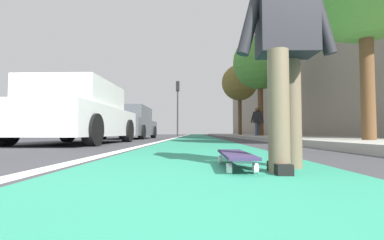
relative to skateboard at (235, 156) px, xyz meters
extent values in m
plane|color=#38383D|center=(9.13, 0.24, -0.09)|extent=(80.00, 80.00, 0.00)
cube|color=#288466|center=(23.13, 0.24, -0.09)|extent=(56.00, 2.00, 0.00)
cube|color=silver|center=(19.13, 1.40, -0.09)|extent=(52.00, 0.16, 0.01)
cube|color=#9E9B93|center=(17.13, -3.35, -0.03)|extent=(52.00, 3.20, 0.13)
cube|color=gray|center=(21.13, -6.23, 5.02)|extent=(40.00, 1.20, 10.23)
cylinder|color=white|center=(0.30, 0.09, -0.06)|extent=(0.07, 0.03, 0.07)
cylinder|color=white|center=(0.30, -0.08, -0.06)|extent=(0.07, 0.03, 0.07)
cylinder|color=white|center=(-0.30, 0.08, -0.06)|extent=(0.07, 0.03, 0.07)
cylinder|color=white|center=(-0.30, -0.09, -0.06)|extent=(0.07, 0.03, 0.07)
cube|color=silver|center=(0.30, 0.00, -0.01)|extent=(0.06, 0.12, 0.02)
cube|color=silver|center=(-0.30, 0.00, -0.01)|extent=(0.06, 0.12, 0.02)
cube|color=#33284C|center=(0.00, 0.00, 0.01)|extent=(0.84, 0.20, 0.02)
cylinder|color=brown|center=(-0.27, -0.25, 0.32)|extent=(0.14, 0.14, 0.82)
cylinder|color=brown|center=(-0.01, -0.43, 0.32)|extent=(0.14, 0.14, 0.82)
cube|color=black|center=(-0.27, -0.25, -0.06)|extent=(0.26, 0.10, 0.07)
cube|color=black|center=(-0.15, -0.35, 1.03)|extent=(0.24, 0.40, 0.60)
cylinder|color=black|center=(-0.15, -0.11, 1.03)|extent=(0.09, 0.24, 0.60)
cylinder|color=black|center=(-0.15, -0.59, 1.03)|extent=(0.09, 0.24, 0.60)
cube|color=silver|center=(4.53, 3.22, 0.44)|extent=(4.10, 1.94, 0.70)
cube|color=silver|center=(4.38, 3.22, 1.09)|extent=(2.27, 1.76, 0.60)
cube|color=#4C606B|center=(5.50, 3.20, 1.09)|extent=(0.07, 1.65, 0.51)
cylinder|color=black|center=(5.81, 4.09, 0.23)|extent=(0.66, 0.23, 0.65)
cylinder|color=black|center=(5.78, 2.31, 0.23)|extent=(0.66, 0.23, 0.65)
cylinder|color=black|center=(3.28, 4.13, 0.23)|extent=(0.66, 0.23, 0.65)
cylinder|color=black|center=(3.25, 2.35, 0.23)|extent=(0.66, 0.23, 0.65)
cube|color=#4C5156|center=(10.28, 3.31, 0.42)|extent=(4.57, 1.75, 0.70)
cube|color=#4C5156|center=(10.13, 3.31, 1.07)|extent=(2.52, 1.60, 0.60)
cube|color=#4C606B|center=(11.38, 3.30, 1.07)|extent=(0.05, 1.51, 0.51)
cylinder|color=black|center=(11.70, 4.11, 0.21)|extent=(0.60, 0.22, 0.60)
cylinder|color=black|center=(11.69, 2.49, 0.21)|extent=(0.60, 0.22, 0.60)
cylinder|color=black|center=(8.88, 4.14, 0.21)|extent=(0.60, 0.22, 0.60)
cylinder|color=black|center=(8.86, 2.51, 0.21)|extent=(0.60, 0.22, 0.60)
cylinder|color=#2D2D2D|center=(19.61, 1.80, 1.74)|extent=(0.12, 0.12, 3.67)
cube|color=black|center=(19.61, 1.80, 3.97)|extent=(0.24, 0.28, 0.80)
sphere|color=red|center=(19.74, 1.80, 4.23)|extent=(0.16, 0.16, 0.16)
sphere|color=#392907|center=(19.74, 1.80, 3.97)|extent=(0.16, 0.16, 0.16)
sphere|color=black|center=(19.74, 1.80, 3.71)|extent=(0.16, 0.16, 0.16)
cylinder|color=brown|center=(3.03, -2.95, 1.15)|extent=(0.24, 0.24, 2.48)
cylinder|color=brown|center=(11.45, -2.95, 1.35)|extent=(0.27, 0.27, 2.89)
sphere|color=#4C8C38|center=(11.45, -2.95, 3.75)|extent=(2.72, 2.72, 2.72)
cylinder|color=brown|center=(17.84, -2.95, 1.45)|extent=(0.27, 0.27, 3.08)
sphere|color=olive|center=(17.84, -2.95, 3.92)|extent=(2.66, 2.66, 2.66)
cylinder|color=#384260|center=(11.45, -2.84, 0.29)|extent=(0.13, 0.13, 0.77)
cylinder|color=#384260|center=(11.20, -2.67, 0.29)|extent=(0.13, 0.13, 0.77)
cube|color=black|center=(11.45, -2.84, -0.06)|extent=(0.24, 0.09, 0.07)
cube|color=black|center=(11.33, -2.75, 0.95)|extent=(0.22, 0.37, 0.56)
cylinder|color=black|center=(11.33, -2.97, 0.95)|extent=(0.08, 0.22, 0.56)
cylinder|color=black|center=(11.33, -2.52, 0.95)|extent=(0.08, 0.22, 0.56)
sphere|color=brown|center=(11.33, -2.75, 1.34)|extent=(0.21, 0.21, 0.21)
camera|label=1|loc=(-2.06, 0.30, 0.17)|focal=25.13mm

